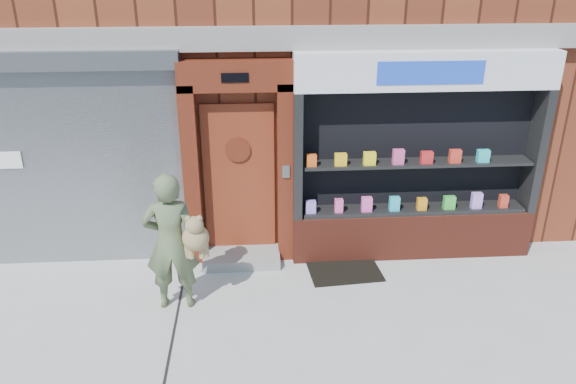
{
  "coord_description": "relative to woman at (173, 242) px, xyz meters",
  "views": [
    {
      "loc": [
        -0.56,
        -5.43,
        4.21
      ],
      "look_at": [
        -0.12,
        1.0,
        1.4
      ],
      "focal_mm": 35.0,
      "sensor_mm": 36.0,
      "label": 1
    }
  ],
  "objects": [
    {
      "name": "ground",
      "position": [
        1.55,
        -0.7,
        -0.92
      ],
      "size": [
        80.0,
        80.0,
        0.0
      ],
      "primitive_type": "plane",
      "color": "#9E9E99",
      "rests_on": "ground"
    },
    {
      "name": "shutter_bay",
      "position": [
        -1.45,
        1.23,
        0.8
      ],
      "size": [
        3.1,
        0.3,
        3.04
      ],
      "color": "gray",
      "rests_on": "ground"
    },
    {
      "name": "red_door_bay",
      "position": [
        0.8,
        1.16,
        0.54
      ],
      "size": [
        1.52,
        0.58,
        2.9
      ],
      "color": "#4C190D",
      "rests_on": "ground"
    },
    {
      "name": "pharmacy_bay",
      "position": [
        3.3,
        1.12,
        0.46
      ],
      "size": [
        3.5,
        0.41,
        3.0
      ],
      "color": "maroon",
      "rests_on": "ground"
    },
    {
      "name": "woman",
      "position": [
        0.0,
        0.0,
        0.0
      ],
      "size": [
        0.82,
        0.46,
        1.81
      ],
      "color": "#556341",
      "rests_on": "ground"
    },
    {
      "name": "doormat",
      "position": [
        2.26,
        0.65,
        -0.9
      ],
      "size": [
        1.05,
        0.78,
        0.02
      ],
      "primitive_type": "cube",
      "rotation": [
        0.0,
        0.0,
        0.09
      ],
      "color": "black",
      "rests_on": "ground"
    }
  ]
}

